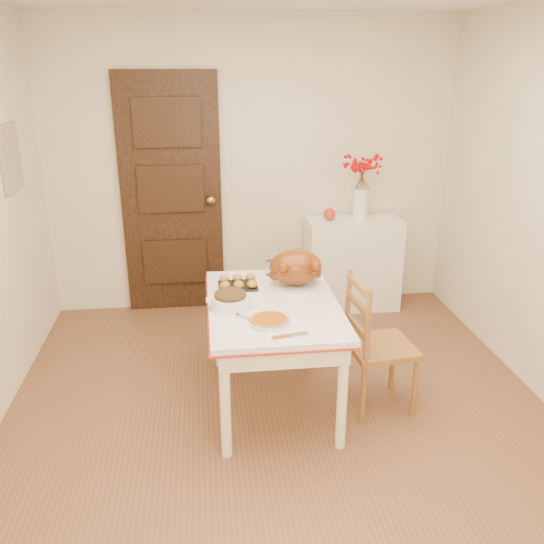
{
  "coord_description": "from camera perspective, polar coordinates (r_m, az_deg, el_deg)",
  "views": [
    {
      "loc": [
        -0.43,
        -2.93,
        2.13
      ],
      "look_at": [
        -0.03,
        0.36,
        0.9
      ],
      "focal_mm": 37.8,
      "sensor_mm": 36.0,
      "label": 1
    }
  ],
  "objects": [
    {
      "name": "rolls_tray",
      "position": [
        3.78,
        -3.41,
        -1.03
      ],
      "size": [
        0.26,
        0.2,
        0.07
      ],
      "primitive_type": null,
      "rotation": [
        0.0,
        0.0,
        0.02
      ],
      "color": "#AB7C2F",
      "rests_on": "kitchen_table"
    },
    {
      "name": "door_back",
      "position": [
        5.03,
        -9.97,
        7.46
      ],
      "size": [
        0.85,
        0.06,
        2.06
      ],
      "primitive_type": "cube",
      "color": "black",
      "rests_on": "ground"
    },
    {
      "name": "shaker_pair",
      "position": [
        3.98,
        4.07,
        0.26
      ],
      "size": [
        0.1,
        0.04,
        0.09
      ],
      "primitive_type": null,
      "rotation": [
        0.0,
        0.0,
        -0.05
      ],
      "color": "white",
      "rests_on": "kitchen_table"
    },
    {
      "name": "wall_front",
      "position": [
        1.35,
        14.57,
        -21.04
      ],
      "size": [
        3.5,
        0.0,
        2.5
      ],
      "primitive_type": "cube",
      "color": "beige",
      "rests_on": "ground"
    },
    {
      "name": "photo_board",
      "position": [
        4.37,
        -24.6,
        10.31
      ],
      "size": [
        0.03,
        0.35,
        0.45
      ],
      "primitive_type": "cube",
      "color": "#C5B392",
      "rests_on": "ground"
    },
    {
      "name": "drinking_glass",
      "position": [
        3.98,
        -0.16,
        0.43
      ],
      "size": [
        0.08,
        0.08,
        0.1
      ],
      "primitive_type": "cylinder",
      "rotation": [
        0.0,
        0.0,
        -0.31
      ],
      "color": "white",
      "rests_on": "kitchen_table"
    },
    {
      "name": "kitchen_table",
      "position": [
        3.71,
        0.1,
        -8.08
      ],
      "size": [
        0.82,
        1.2,
        0.72
      ],
      "primitive_type": null,
      "color": "white",
      "rests_on": "floor"
    },
    {
      "name": "turkey_platter",
      "position": [
        3.74,
        2.38,
        0.3
      ],
      "size": [
        0.49,
        0.45,
        0.26
      ],
      "primitive_type": null,
      "rotation": [
        0.0,
        0.0,
        0.38
      ],
      "color": "brown",
      "rests_on": "kitchen_table"
    },
    {
      "name": "chair_oak",
      "position": [
        3.7,
        10.81,
        -7.03
      ],
      "size": [
        0.43,
        0.43,
        0.9
      ],
      "primitive_type": null,
      "rotation": [
        0.0,
        0.0,
        1.66
      ],
      "color": "brown",
      "rests_on": "floor"
    },
    {
      "name": "pumpkin_pie",
      "position": [
        3.26,
        -0.27,
        -4.8
      ],
      "size": [
        0.23,
        0.23,
        0.05
      ],
      "primitive_type": "cylinder",
      "rotation": [
        0.0,
        0.0,
        -0.01
      ],
      "color": "#B24807",
      "rests_on": "kitchen_table"
    },
    {
      "name": "sideboard",
      "position": [
        5.18,
        8.0,
        0.82
      ],
      "size": [
        0.82,
        0.37,
        0.82
      ],
      "primitive_type": "cube",
      "color": "white",
      "rests_on": "floor"
    },
    {
      "name": "pie_server",
      "position": [
        3.13,
        1.84,
        -6.31
      ],
      "size": [
        0.21,
        0.1,
        0.01
      ],
      "primitive_type": null,
      "rotation": [
        0.0,
        0.0,
        0.2
      ],
      "color": "silver",
      "rests_on": "kitchen_table"
    },
    {
      "name": "apple",
      "position": [
        4.99,
        5.74,
        5.75
      ],
      "size": [
        0.11,
        0.11,
        0.11
      ],
      "primitive_type": "sphere",
      "color": "red",
      "rests_on": "sideboard"
    },
    {
      "name": "floor",
      "position": [
        3.65,
        1.18,
        -15.33
      ],
      "size": [
        3.5,
        4.0,
        0.0
      ],
      "primitive_type": "cube",
      "color": "brown",
      "rests_on": "ground"
    },
    {
      "name": "berry_vase",
      "position": [
        5.01,
        8.89,
        8.28
      ],
      "size": [
        0.29,
        0.29,
        0.55
      ],
      "primitive_type": null,
      "color": "white",
      "rests_on": "sideboard"
    },
    {
      "name": "carving_knife",
      "position": [
        3.36,
        -3.0,
        -4.4
      ],
      "size": [
        0.19,
        0.21,
        0.01
      ],
      "primitive_type": null,
      "rotation": [
        0.0,
        0.0,
        -0.87
      ],
      "color": "silver",
      "rests_on": "kitchen_table"
    },
    {
      "name": "wall_back",
      "position": [
        5.03,
        -1.99,
        10.31
      ],
      "size": [
        3.5,
        0.0,
        2.5
      ],
      "primitive_type": "cube",
      "color": "beige",
      "rests_on": "ground"
    },
    {
      "name": "stuffing_dish",
      "position": [
        3.46,
        -4.16,
        -2.72
      ],
      "size": [
        0.36,
        0.32,
        0.11
      ],
      "primitive_type": null,
      "rotation": [
        0.0,
        0.0,
        -0.38
      ],
      "color": "#513917",
      "rests_on": "kitchen_table"
    }
  ]
}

